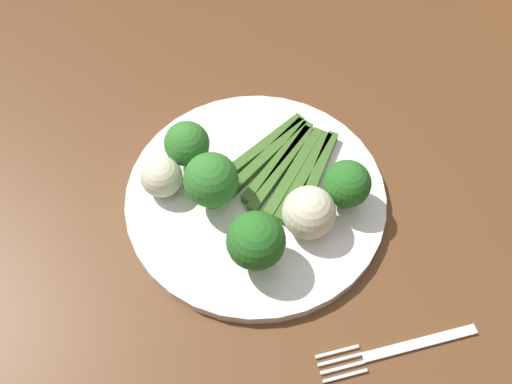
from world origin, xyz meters
name	(u,v)px	position (x,y,z in m)	size (l,w,h in m)	color
ground_plane	(272,364)	(0.00, 0.00, -0.01)	(6.00, 6.00, 0.02)	gray
dining_table	(283,231)	(0.00, 0.00, 0.63)	(1.18, 1.02, 0.73)	brown
plate	(256,198)	(0.00, 0.04, 0.74)	(0.30, 0.30, 0.01)	white
asparagus_bundle	(286,166)	(0.02, -0.01, 0.75)	(0.15, 0.16, 0.01)	#3D6626
broccoli_outer_edge	(256,241)	(-0.08, 0.07, 0.79)	(0.06, 0.06, 0.07)	#568E33
broccoli_back	(211,180)	(0.01, 0.09, 0.79)	(0.06, 0.06, 0.07)	#609E3D
broccoli_left	(347,184)	(-0.04, -0.05, 0.78)	(0.05, 0.05, 0.06)	#568E33
broccoli_front_left	(187,144)	(0.07, 0.10, 0.78)	(0.05, 0.05, 0.06)	#609E3D
cauliflower_edge	(310,212)	(-0.06, 0.00, 0.77)	(0.06, 0.06, 0.06)	beige
cauliflower_front	(162,177)	(0.04, 0.13, 0.77)	(0.05, 0.05, 0.05)	beige
fork	(396,350)	(-0.21, -0.03, 0.73)	(0.04, 0.17, 0.00)	silver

